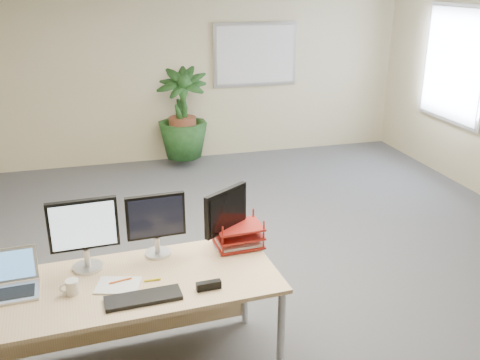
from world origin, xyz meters
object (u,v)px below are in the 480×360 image
object	(u,v)px
floor_plant	(182,117)
laptop	(10,282)
monitor_left	(84,230)
monitor_right	(156,221)
desk	(125,295)

from	to	relation	value
floor_plant	laptop	size ratio (longest dim) A/B	4.21
monitor_left	laptop	size ratio (longest dim) A/B	1.42
floor_plant	laptop	xyz separation A→B (m)	(-1.82, -4.29, 0.08)
floor_plant	monitor_right	distance (m)	4.17
monitor_left	monitor_right	world-z (taller)	monitor_left
floor_plant	monitor_right	world-z (taller)	floor_plant
monitor_left	laptop	xyz separation A→B (m)	(-0.47, -0.15, -0.23)
desk	floor_plant	size ratio (longest dim) A/B	1.37
floor_plant	desk	bearing A→B (deg)	-104.68
desk	monitor_left	xyz separation A→B (m)	(-0.22, 0.14, 0.45)
desk	monitor_right	world-z (taller)	monitor_right
floor_plant	laptop	distance (m)	4.66
desk	laptop	xyz separation A→B (m)	(-0.70, -0.01, 0.22)
desk	floor_plant	xyz separation A→B (m)	(1.12, 4.28, 0.14)
desk	monitor_left	size ratio (longest dim) A/B	4.06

